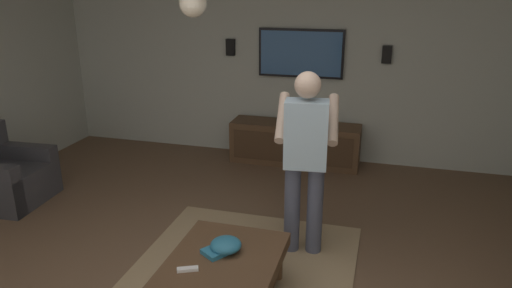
% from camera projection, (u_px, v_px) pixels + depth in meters
% --- Properties ---
extents(wall_back_tv, '(0.10, 6.97, 2.60)m').
position_uv_depth(wall_back_tv, '(303.00, 62.00, 6.33)').
color(wall_back_tv, '#B2B7AD').
rests_on(wall_back_tv, ground).
extents(area_rug, '(2.48, 1.85, 0.01)m').
position_uv_depth(area_rug, '(233.00, 288.00, 3.81)').
color(area_rug, '#9E8460').
rests_on(area_rug, ground).
extents(armchair, '(0.85, 0.86, 0.82)m').
position_uv_depth(armchair, '(3.00, 178.00, 5.24)').
color(armchair, '#38383D').
rests_on(armchair, ground).
extents(coffee_table, '(1.00, 0.80, 0.40)m').
position_uv_depth(coffee_table, '(224.00, 270.00, 3.53)').
color(coffee_table, '#513823').
rests_on(coffee_table, ground).
extents(media_console, '(0.45, 1.70, 0.55)m').
position_uv_depth(media_console, '(295.00, 143.00, 6.36)').
color(media_console, '#513823').
rests_on(media_console, ground).
extents(tv, '(0.05, 1.12, 0.63)m').
position_uv_depth(tv, '(301.00, 53.00, 6.20)').
color(tv, black).
extents(person_standing, '(0.58, 0.58, 1.64)m').
position_uv_depth(person_standing, '(305.00, 154.00, 4.07)').
color(person_standing, '#4C5166').
rests_on(person_standing, ground).
extents(bowl, '(0.23, 0.23, 0.11)m').
position_uv_depth(bowl, '(226.00, 245.00, 3.58)').
color(bowl, teal).
rests_on(bowl, coffee_table).
extents(remote_white, '(0.10, 0.15, 0.02)m').
position_uv_depth(remote_white, '(188.00, 269.00, 3.35)').
color(remote_white, white).
rests_on(remote_white, coffee_table).
extents(remote_black, '(0.07, 0.16, 0.02)m').
position_uv_depth(remote_black, '(223.00, 249.00, 3.60)').
color(remote_black, black).
rests_on(remote_black, coffee_table).
extents(book, '(0.27, 0.26, 0.04)m').
position_uv_depth(book, '(218.00, 251.00, 3.57)').
color(book, teal).
rests_on(book, coffee_table).
extents(vase_round, '(0.22, 0.22, 0.22)m').
position_uv_depth(vase_round, '(292.00, 115.00, 6.26)').
color(vase_round, orange).
rests_on(vase_round, media_console).
extents(wall_speaker_left, '(0.06, 0.12, 0.22)m').
position_uv_depth(wall_speaker_left, '(387.00, 54.00, 5.93)').
color(wall_speaker_left, black).
extents(wall_speaker_right, '(0.06, 0.12, 0.22)m').
position_uv_depth(wall_speaker_right, '(231.00, 47.00, 6.45)').
color(wall_speaker_right, black).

